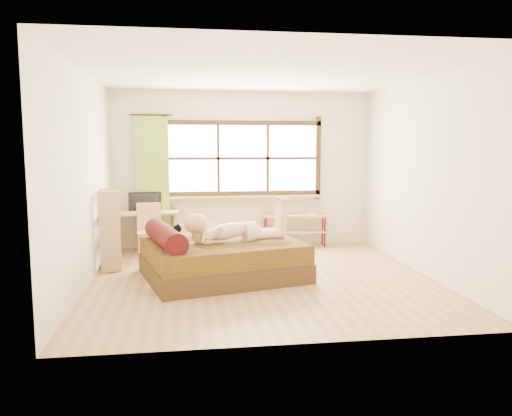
{
  "coord_description": "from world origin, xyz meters",
  "views": [
    {
      "loc": [
        -0.98,
        -6.44,
        1.76
      ],
      "look_at": [
        -0.05,
        0.2,
        0.93
      ],
      "focal_mm": 35.0,
      "sensor_mm": 36.0,
      "label": 1
    }
  ],
  "objects": [
    {
      "name": "bed",
      "position": [
        -0.56,
        0.14,
        0.27
      ],
      "size": [
        2.33,
        2.04,
        0.76
      ],
      "rotation": [
        0.0,
        0.0,
        0.25
      ],
      "color": "#30220E",
      "rests_on": "floor"
    },
    {
      "name": "chair",
      "position": [
        -1.58,
        1.58,
        0.48
      ],
      "size": [
        0.42,
        0.42,
        0.86
      ],
      "rotation": [
        0.0,
        0.0,
        0.1
      ],
      "color": "tan",
      "rests_on": "floor"
    },
    {
      "name": "window",
      "position": [
        0.0,
        2.22,
        1.51
      ],
      "size": [
        2.8,
        0.16,
        1.46
      ],
      "color": "#FFEDBF",
      "rests_on": "wall_back"
    },
    {
      "name": "pipe_shelf",
      "position": [
        0.91,
        2.07,
        0.41
      ],
      "size": [
        1.15,
        0.37,
        0.64
      ],
      "rotation": [
        0.0,
        0.0,
        -0.08
      ],
      "color": "tan",
      "rests_on": "floor"
    },
    {
      "name": "wall_right",
      "position": [
        2.25,
        0.0,
        1.35
      ],
      "size": [
        0.0,
        4.5,
        4.5
      ],
      "primitive_type": "plane",
      "rotation": [
        1.57,
        0.0,
        -1.57
      ],
      "color": "silver",
      "rests_on": "floor"
    },
    {
      "name": "wall_back",
      "position": [
        0.0,
        2.25,
        1.35
      ],
      "size": [
        4.5,
        0.0,
        4.5
      ],
      "primitive_type": "plane",
      "rotation": [
        1.57,
        0.0,
        0.0
      ],
      "color": "silver",
      "rests_on": "floor"
    },
    {
      "name": "wall_front",
      "position": [
        0.0,
        -2.25,
        1.35
      ],
      "size": [
        4.5,
        0.0,
        4.5
      ],
      "primitive_type": "plane",
      "rotation": [
        -1.57,
        0.0,
        0.0
      ],
      "color": "silver",
      "rests_on": "floor"
    },
    {
      "name": "floor",
      "position": [
        0.0,
        0.0,
        0.0
      ],
      "size": [
        4.5,
        4.5,
        0.0
      ],
      "primitive_type": "plane",
      "color": "#9E754C",
      "rests_on": "ground"
    },
    {
      "name": "woman",
      "position": [
        -0.36,
        0.1,
        0.8
      ],
      "size": [
        1.45,
        0.73,
        0.6
      ],
      "primitive_type": null,
      "rotation": [
        0.0,
        0.0,
        0.25
      ],
      "color": "#EAB196",
      "rests_on": "bed"
    },
    {
      "name": "ceiling",
      "position": [
        0.0,
        0.0,
        2.7
      ],
      "size": [
        4.5,
        4.5,
        0.0
      ],
      "primitive_type": "plane",
      "rotation": [
        3.14,
        0.0,
        0.0
      ],
      "color": "white",
      "rests_on": "wall_back"
    },
    {
      "name": "wall_left",
      "position": [
        -2.25,
        0.0,
        1.35
      ],
      "size": [
        0.0,
        4.5,
        4.5
      ],
      "primitive_type": "plane",
      "rotation": [
        1.57,
        0.0,
        1.57
      ],
      "color": "silver",
      "rests_on": "floor"
    },
    {
      "name": "kitten",
      "position": [
        -1.23,
        0.25,
        0.62
      ],
      "size": [
        0.32,
        0.19,
        0.24
      ],
      "primitive_type": null,
      "rotation": [
        0.0,
        0.0,
        0.25
      ],
      "color": "black",
      "rests_on": "bed"
    },
    {
      "name": "bookshelf",
      "position": [
        -2.08,
        0.83,
        0.58
      ],
      "size": [
        0.35,
        0.53,
        1.13
      ],
      "rotation": [
        0.0,
        0.0,
        0.15
      ],
      "color": "tan",
      "rests_on": "floor"
    },
    {
      "name": "book",
      "position": [
        1.1,
        2.07,
        0.57
      ],
      "size": [
        0.18,
        0.24,
        0.02
      ],
      "primitive_type": "imported",
      "rotation": [
        0.0,
        0.0,
        -0.08
      ],
      "color": "gray",
      "rests_on": "pipe_shelf"
    },
    {
      "name": "curtain",
      "position": [
        -1.55,
        2.13,
        1.15
      ],
      "size": [
        0.55,
        0.1,
        2.2
      ],
      "primitive_type": "cube",
      "color": "olive",
      "rests_on": "wall_back"
    },
    {
      "name": "desk",
      "position": [
        -1.68,
        1.95,
        0.59
      ],
      "size": [
        1.14,
        0.61,
        0.69
      ],
      "rotation": [
        0.0,
        0.0,
        0.1
      ],
      "color": "tan",
      "rests_on": "floor"
    },
    {
      "name": "cup",
      "position": [
        0.6,
        2.07,
        0.62
      ],
      "size": [
        0.14,
        0.14,
        0.11
      ],
      "primitive_type": "imported",
      "rotation": [
        0.0,
        0.0,
        -0.08
      ],
      "color": "gray",
      "rests_on": "pipe_shelf"
    },
    {
      "name": "monitor",
      "position": [
        -1.68,
        2.0,
        0.84
      ],
      "size": [
        0.55,
        0.13,
        0.31
      ],
      "primitive_type": "imported",
      "rotation": [
        0.0,
        0.0,
        3.24
      ],
      "color": "black",
      "rests_on": "desk"
    }
  ]
}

